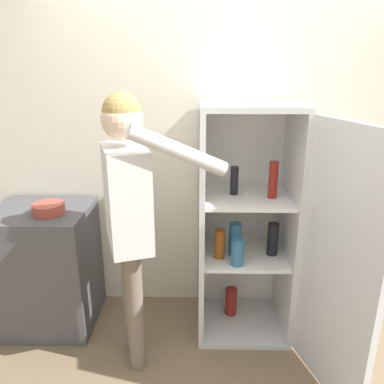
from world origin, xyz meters
The scene contains 5 objects.
wall_back centered at (0.00, 0.98, 1.27)m, with size 7.00×0.06×2.55m.
refrigerator centered at (0.25, 0.55, 0.80)m, with size 0.87×1.19×1.63m.
person centered at (-0.57, 0.28, 1.11)m, with size 0.75×0.52×1.71m.
counter centered at (-1.27, 0.64, 0.45)m, with size 0.68×0.57×0.90m.
bowl centered at (-1.17, 0.57, 0.94)m, with size 0.21×0.21×0.07m.
Camera 1 is at (-0.16, -1.73, 1.84)m, focal length 35.00 mm.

